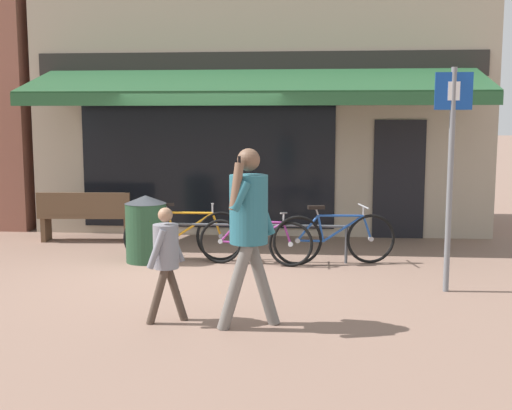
{
  "coord_description": "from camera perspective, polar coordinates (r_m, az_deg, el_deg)",
  "views": [
    {
      "loc": [
        1.7,
        -8.77,
        2.1
      ],
      "look_at": [
        1.03,
        -0.91,
        1.05
      ],
      "focal_mm": 45.0,
      "sensor_mm": 36.0,
      "label": 1
    }
  ],
  "objects": [
    {
      "name": "bicycle_purple",
      "position": [
        9.35,
        -0.09,
        -3.19
      ],
      "size": [
        1.7,
        0.52,
        0.81
      ],
      "rotation": [
        -0.14,
        0.0,
        -0.13
      ],
      "color": "black",
      "rests_on": "ground_plane"
    },
    {
      "name": "pedestrian_adult",
      "position": [
        6.42,
        -0.65,
        -1.19
      ],
      "size": [
        0.63,
        0.64,
        1.84
      ],
      "rotation": [
        0.0,
        0.0,
        3.12
      ],
      "color": "slate",
      "rests_on": "ground_plane"
    },
    {
      "name": "pedestrian_child",
      "position": [
        6.7,
        -8.0,
        -4.23
      ],
      "size": [
        0.42,
        0.44,
        1.22
      ],
      "rotation": [
        0.0,
        0.0,
        3.18
      ],
      "color": "#47382D",
      "rests_on": "ground_plane"
    },
    {
      "name": "bicycle_blue",
      "position": [
        9.42,
        6.96,
        -2.92
      ],
      "size": [
        1.8,
        0.55,
        0.87
      ],
      "rotation": [
        -0.0,
        0.0,
        0.21
      ],
      "color": "black",
      "rests_on": "ground_plane"
    },
    {
      "name": "litter_bin",
      "position": [
        9.65,
        -9.74,
        -2.07
      ],
      "size": [
        0.62,
        0.62,
        1.0
      ],
      "color": "#23472D",
      "rests_on": "ground_plane"
    },
    {
      "name": "parking_sign",
      "position": [
        8.06,
        16.94,
        4.04
      ],
      "size": [
        0.44,
        0.07,
        2.72
      ],
      "color": "slate",
      "rests_on": "ground_plane"
    },
    {
      "name": "park_bench",
      "position": [
        11.47,
        -14.9,
        -0.88
      ],
      "size": [
        1.63,
        0.55,
        0.87
      ],
      "rotation": [
        0.0,
        0.0,
        0.07
      ],
      "color": "brown",
      "rests_on": "ground_plane"
    },
    {
      "name": "bicycle_orange",
      "position": [
        9.64,
        -6.38,
        -2.67
      ],
      "size": [
        1.81,
        0.64,
        0.9
      ],
      "rotation": [
        -0.13,
        0.0,
        0.19
      ],
      "color": "black",
      "rests_on": "ground_plane"
    },
    {
      "name": "shop_front",
      "position": [
        13.02,
        0.71,
        9.57
      ],
      "size": [
        8.37,
        4.68,
        5.11
      ],
      "color": "tan",
      "rests_on": "ground_plane"
    },
    {
      "name": "bike_rack_rail",
      "position": [
        9.51,
        0.4,
        -2.36
      ],
      "size": [
        2.63,
        0.04,
        0.57
      ],
      "color": "#47494F",
      "rests_on": "ground_plane"
    },
    {
      "name": "ground_plane",
      "position": [
        9.18,
        -5.93,
        -5.69
      ],
      "size": [
        160.0,
        160.0,
        0.0
      ],
      "primitive_type": "plane",
      "color": "#846656"
    }
  ]
}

